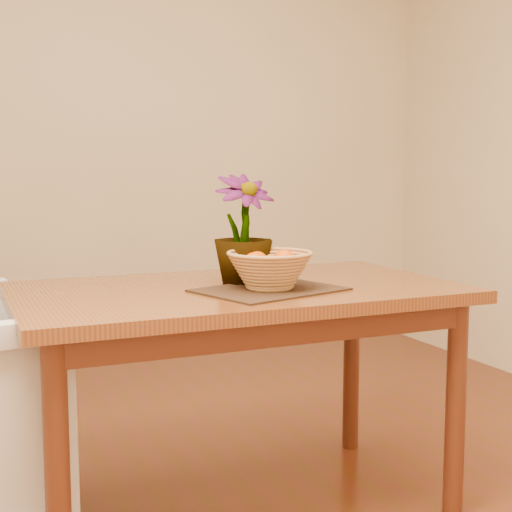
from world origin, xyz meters
name	(u,v)px	position (x,y,z in m)	size (l,w,h in m)	color
wall_back	(107,130)	(0.00, 2.25, 1.35)	(4.00, 0.02, 2.70)	#FAE2BE
table	(238,313)	(0.00, 0.30, 0.66)	(1.40, 0.80, 0.75)	brown
placemat	(270,290)	(0.06, 0.18, 0.75)	(0.42, 0.31, 0.01)	#341E13
wicker_basket	(270,272)	(0.06, 0.18, 0.81)	(0.26, 0.26, 0.11)	tan
orange_pile	(270,263)	(0.06, 0.18, 0.84)	(0.19, 0.18, 0.07)	#FB5504
potted_plant	(243,229)	(0.04, 0.35, 0.93)	(0.20, 0.20, 0.36)	#1F4B15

